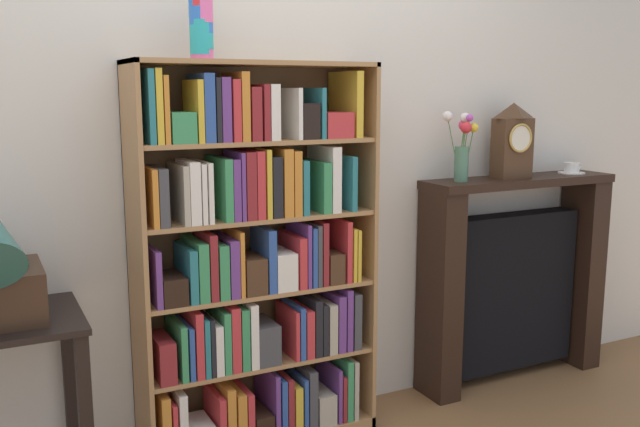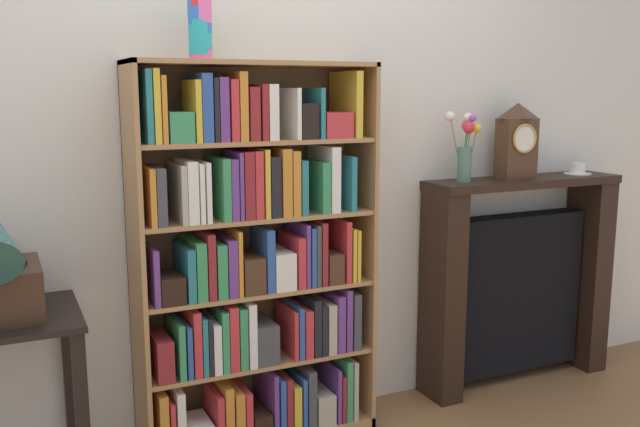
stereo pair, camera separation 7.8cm
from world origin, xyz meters
name	(u,v)px [view 1 (the left image)]	position (x,y,z in m)	size (l,w,h in m)	color
wall_back	(283,129)	(0.21, 0.31, 1.30)	(5.05, 0.08, 2.60)	silver
bookshelf	(255,273)	(-0.01, 0.11, 0.74)	(0.97, 0.30, 1.57)	#A87A4C
cup_stack	(201,19)	(-0.21, 0.09, 1.72)	(0.09, 0.09, 0.29)	pink
fireplace_mantel	(512,280)	(1.40, 0.16, 0.51)	(1.05, 0.25, 1.04)	black
mantel_clock	(513,140)	(1.34, 0.14, 1.23)	(0.18, 0.11, 0.36)	#472D1C
flower_vase	(462,145)	(1.05, 0.15, 1.21)	(0.17, 0.12, 0.33)	#4C7A60
teacup_with_saucer	(572,169)	(1.75, 0.14, 1.07)	(0.13, 0.13, 0.06)	white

